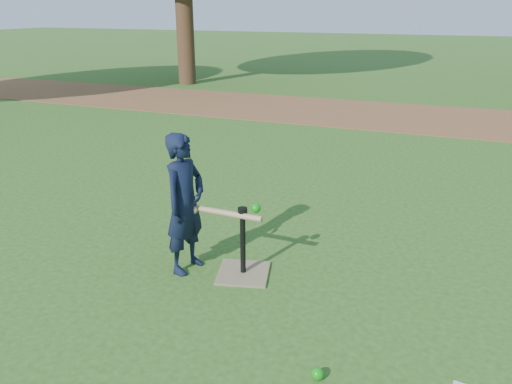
% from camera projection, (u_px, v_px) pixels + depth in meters
% --- Properties ---
extents(ground, '(80.00, 80.00, 0.00)m').
position_uv_depth(ground, '(240.00, 295.00, 3.97)').
color(ground, '#285116').
rests_on(ground, ground).
extents(dirt_strip, '(24.00, 3.00, 0.01)m').
position_uv_depth(dirt_strip, '(381.00, 115.00, 10.50)').
color(dirt_strip, brown).
rests_on(dirt_strip, ground).
extents(child, '(0.35, 0.48, 1.22)m').
position_uv_depth(child, '(185.00, 204.00, 4.18)').
color(child, black).
rests_on(child, ground).
extents(wiffle_ball_ground, '(0.08, 0.08, 0.08)m').
position_uv_depth(wiffle_ball_ground, '(318.00, 374.00, 3.07)').
color(wiffle_ball_ground, '#0D9111').
rests_on(wiffle_ball_ground, ground).
extents(batting_tee, '(0.52, 0.52, 0.61)m').
position_uv_depth(batting_tee, '(243.00, 263.00, 4.25)').
color(batting_tee, '#7D6E4F').
rests_on(batting_tee, ground).
extents(swing_action, '(0.63, 0.19, 0.12)m').
position_uv_depth(swing_action, '(230.00, 212.00, 4.12)').
color(swing_action, tan).
rests_on(swing_action, ground).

